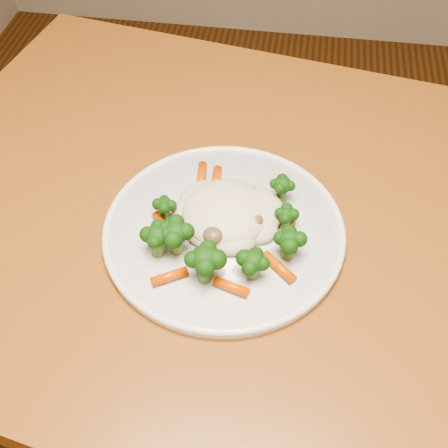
# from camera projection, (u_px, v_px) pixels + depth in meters

# --- Properties ---
(dining_table) EXTENTS (1.19, 0.90, 0.75)m
(dining_table) POSITION_uv_depth(u_px,v_px,m) (284.00, 270.00, 0.81)
(dining_table) COLOR brown
(dining_table) RESTS_ON ground
(plate) EXTENTS (0.30, 0.30, 0.01)m
(plate) POSITION_uv_depth(u_px,v_px,m) (224.00, 231.00, 0.70)
(plate) COLOR white
(plate) RESTS_ON dining_table
(meal) EXTENTS (0.20, 0.21, 0.05)m
(meal) POSITION_uv_depth(u_px,v_px,m) (223.00, 222.00, 0.68)
(meal) COLOR beige
(meal) RESTS_ON plate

